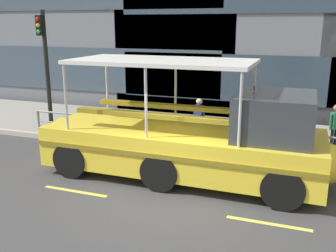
{
  "coord_description": "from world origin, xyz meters",
  "views": [
    {
      "loc": [
        2.89,
        -8.18,
        4.13
      ],
      "look_at": [
        -0.72,
        1.8,
        1.3
      ],
      "focal_mm": 41.01,
      "sensor_mm": 36.0,
      "label": 1
    }
  ],
  "objects_px": {
    "pedestrian_near_bow": "(335,124)",
    "pedestrian_mid_left": "(199,116)",
    "traffic_light_pole": "(45,59)",
    "duck_tour_boat": "(200,141)"
  },
  "relations": [
    {
      "from": "traffic_light_pole",
      "to": "pedestrian_near_bow",
      "type": "bearing_deg",
      "value": 3.78
    },
    {
      "from": "duck_tour_boat",
      "to": "pedestrian_mid_left",
      "type": "distance_m",
      "value": 2.75
    },
    {
      "from": "pedestrian_near_bow",
      "to": "traffic_light_pole",
      "type": "bearing_deg",
      "value": -176.22
    },
    {
      "from": "pedestrian_mid_left",
      "to": "traffic_light_pole",
      "type": "bearing_deg",
      "value": -177.49
    },
    {
      "from": "traffic_light_pole",
      "to": "duck_tour_boat",
      "type": "xyz_separation_m",
      "value": [
        6.67,
        -2.38,
        -1.8
      ]
    },
    {
      "from": "pedestrian_near_bow",
      "to": "pedestrian_mid_left",
      "type": "distance_m",
      "value": 4.31
    },
    {
      "from": "duck_tour_boat",
      "to": "pedestrian_mid_left",
      "type": "relative_size",
      "value": 6.13
    },
    {
      "from": "traffic_light_pole",
      "to": "duck_tour_boat",
      "type": "height_order",
      "value": "traffic_light_pole"
    },
    {
      "from": "traffic_light_pole",
      "to": "duck_tour_boat",
      "type": "distance_m",
      "value": 7.31
    },
    {
      "from": "duck_tour_boat",
      "to": "pedestrian_near_bow",
      "type": "height_order",
      "value": "duck_tour_boat"
    }
  ]
}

